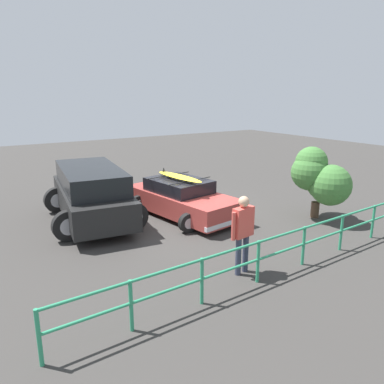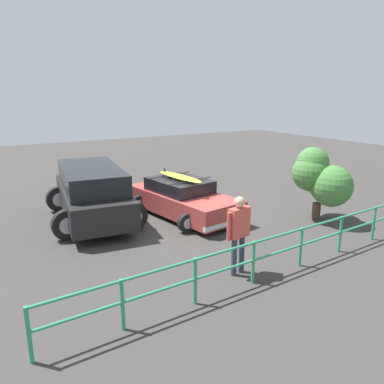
{
  "view_description": "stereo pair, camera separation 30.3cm",
  "coord_description": "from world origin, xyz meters",
  "px_view_note": "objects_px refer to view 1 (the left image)",
  "views": [
    {
      "loc": [
        6.27,
        10.08,
        3.98
      ],
      "look_at": [
        0.12,
        0.46,
        0.95
      ],
      "focal_mm": 35.0,
      "sensor_mm": 36.0,
      "label": 1
    },
    {
      "loc": [
        6.01,
        10.24,
        3.98
      ],
      "look_at": [
        0.12,
        0.46,
        0.95
      ],
      "focal_mm": 35.0,
      "sensor_mm": 36.0,
      "label": 2
    }
  ],
  "objects_px": {
    "suv_car": "(92,193)",
    "person_bystander": "(243,228)",
    "bush_near_left": "(320,178)",
    "sedan_car": "(182,198)"
  },
  "relations": [
    {
      "from": "suv_car",
      "to": "person_bystander",
      "type": "height_order",
      "value": "person_bystander"
    },
    {
      "from": "bush_near_left",
      "to": "suv_car",
      "type": "bearing_deg",
      "value": -31.24
    },
    {
      "from": "person_bystander",
      "to": "bush_near_left",
      "type": "height_order",
      "value": "bush_near_left"
    },
    {
      "from": "bush_near_left",
      "to": "sedan_car",
      "type": "bearing_deg",
      "value": -37.15
    },
    {
      "from": "sedan_car",
      "to": "person_bystander",
      "type": "bearing_deg",
      "value": 76.94
    },
    {
      "from": "suv_car",
      "to": "bush_near_left",
      "type": "xyz_separation_m",
      "value": [
        -6.2,
        3.76,
        0.46
      ]
    },
    {
      "from": "person_bystander",
      "to": "bush_near_left",
      "type": "bearing_deg",
      "value": -160.23
    },
    {
      "from": "person_bystander",
      "to": "suv_car",
      "type": "bearing_deg",
      "value": -72.72
    },
    {
      "from": "suv_car",
      "to": "bush_near_left",
      "type": "bearing_deg",
      "value": 148.76
    },
    {
      "from": "sedan_car",
      "to": "suv_car",
      "type": "relative_size",
      "value": 0.88
    }
  ]
}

